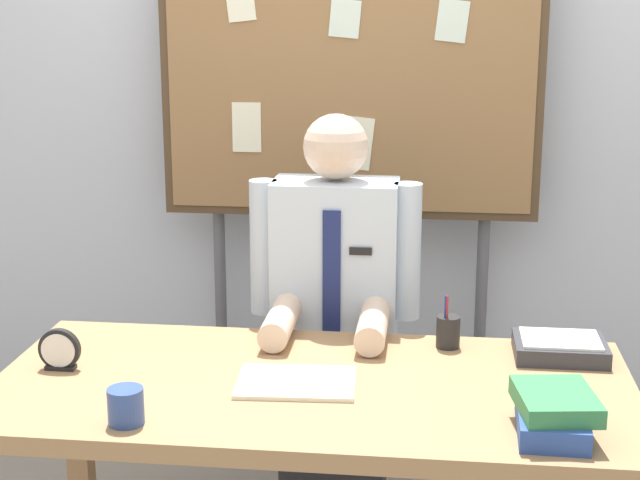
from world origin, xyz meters
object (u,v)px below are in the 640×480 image
book_stack (553,413)px  open_notebook (296,382)px  desk (312,410)px  paper_tray (560,348)px  bulletin_board (350,83)px  coffee_mug (126,406)px  pen_holder (448,331)px  desk_clock (59,351)px  person (335,338)px

book_stack → open_notebook: book_stack is taller
desk → paper_tray: paper_tray is taller
bulletin_board → paper_tray: bulletin_board is taller
coffee_mug → open_notebook: bearing=37.6°
coffee_mug → pen_holder: 1.00m
bulletin_board → open_notebook: size_ratio=6.26×
book_stack → coffee_mug: bearing=-176.2°
open_notebook → desk_clock: bearing=177.3°
person → desk: bearing=-90.0°
coffee_mug → desk_clock: bearing=132.3°
desk → desk_clock: size_ratio=14.68×
paper_tray → bulletin_board: bearing=130.4°
desk → book_stack: size_ratio=6.88×
desk → open_notebook: open_notebook is taller
bulletin_board → coffee_mug: 1.59m
book_stack → paper_tray: book_stack is taller
pen_holder → paper_tray: (0.32, -0.04, -0.02)m
book_stack → pen_holder: bearing=113.6°
bulletin_board → book_stack: (0.61, -1.32, -0.65)m
book_stack → coffee_mug: size_ratio=2.78×
bulletin_board → coffee_mug: bulletin_board is taller
bulletin_board → paper_tray: 1.25m
coffee_mug → paper_tray: (1.10, 0.58, -0.02)m
pen_holder → coffee_mug: bearing=-141.3°
bulletin_board → book_stack: size_ratio=7.86×
pen_holder → paper_tray: 0.32m
desk → paper_tray: (0.68, 0.27, 0.11)m
open_notebook → desk_clock: 0.67m
desk → book_stack: book_stack is taller
bulletin_board → pen_holder: size_ratio=12.32×
desk_clock → paper_tray: bearing=10.7°
bulletin_board → coffee_mug: size_ratio=21.85×
desk → open_notebook: 0.10m
open_notebook → paper_tray: (0.72, 0.29, 0.02)m
desk → person: person is taller
desk → desk_clock: (-0.71, 0.01, 0.14)m
book_stack → desk: bearing=158.3°
book_stack → pen_holder: 0.61m
desk → desk_clock: bearing=179.1°
desk → desk_clock: 0.72m
open_notebook → coffee_mug: size_ratio=3.49×
book_stack → paper_tray: (0.08, 0.51, -0.02)m
open_notebook → coffee_mug: (-0.38, -0.29, 0.04)m
person → coffee_mug: (-0.42, -0.90, 0.13)m
coffee_mug → pen_holder: bearing=38.7°
pen_holder → book_stack: bearing=-66.4°
person → paper_tray: (0.68, -0.31, 0.11)m
open_notebook → pen_holder: 0.53m
person → desk_clock: person is taller
person → coffee_mug: bearing=-114.9°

